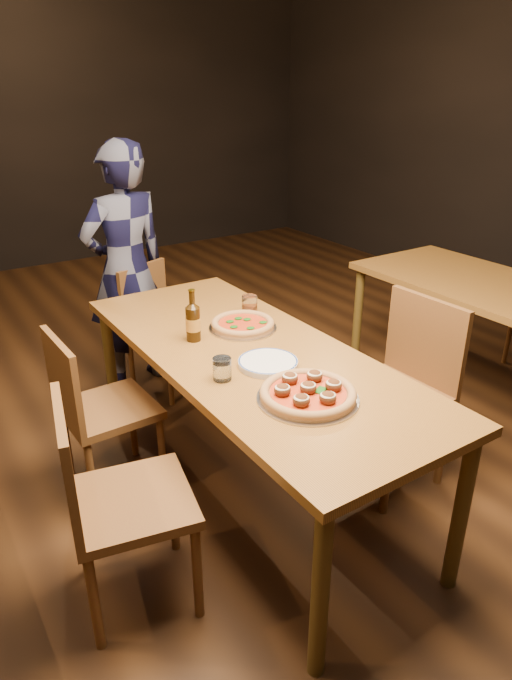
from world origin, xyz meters
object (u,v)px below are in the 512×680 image
chair_main_nw (132,500)px  chair_main_e (391,393)px  table_main (250,365)px  pizza_meatball (308,393)px  pizza_margherita (243,324)px  chair_end (167,328)px  diner (126,269)px  beer_bottle (193,323)px  amber_glass (250,305)px  water_glass (222,369)px  plate_stack (268,363)px  chair_main_sw (109,408)px

chair_main_nw → chair_main_e: chair_main_e is taller
table_main → pizza_meatball: pizza_meatball is taller
table_main → pizza_margherita: bearing=65.0°
chair_end → diner: 0.44m
pizza_meatball → beer_bottle: (-0.11, 0.72, 0.06)m
table_main → chair_end: 1.19m
beer_bottle → amber_glass: 0.41m
chair_main_e → water_glass: 0.91m
pizza_meatball → beer_bottle: 0.73m
pizza_margherita → plate_stack: size_ratio=1.30×
table_main → pizza_meatball: 0.49m
chair_main_sw → pizza_margherita: bearing=-105.8°
chair_end → pizza_margherita: bearing=-112.5°
pizza_margherita → plate_stack: 0.42m
table_main → plate_stack: (-0.02, -0.17, 0.08)m
chair_main_e → table_main: bearing=-117.5°
pizza_meatball → diner: size_ratio=0.25×
chair_main_sw → pizza_meatball: bearing=-152.4°
chair_main_nw → pizza_meatball: size_ratio=2.36×
beer_bottle → diner: size_ratio=0.15×
pizza_margherita → beer_bottle: beer_bottle is taller
chair_main_nw → beer_bottle: bearing=-33.5°
chair_main_nw → plate_stack: (0.69, 0.14, 0.31)m
diner → beer_bottle: bearing=75.6°
chair_end → amber_glass: size_ratio=8.43×
chair_main_e → water_glass: size_ratio=10.33×
table_main → chair_main_e: chair_main_e is taller
pizza_margherita → beer_bottle: bearing=178.9°
chair_end → pizza_margherita: chair_end is taller
chair_end → diner: (-0.15, 0.21, 0.36)m
amber_glass → pizza_margherita: bearing=-132.9°
amber_glass → pizza_meatball: bearing=-108.6°
chair_main_sw → amber_glass: 0.86m
plate_stack → pizza_margherita: bearing=72.6°
chair_main_nw → water_glass: (0.47, 0.14, 0.34)m
pizza_margherita → chair_main_sw: bearing=166.1°
table_main → diner: (-0.04, 1.37, 0.10)m
table_main → chair_main_sw: size_ratio=2.29×
chair_main_sw → amber_glass: bearing=-93.6°
beer_bottle → water_glass: beer_bottle is taller
water_glass → chair_main_sw: bearing=118.5°
chair_end → beer_bottle: (-0.27, -0.92, 0.42)m
plate_stack → diner: 1.54m
chair_end → water_glass: (-0.35, -1.33, 0.38)m
pizza_margherita → pizza_meatball: bearing=-102.5°
chair_main_e → amber_glass: 0.83m
amber_glass → plate_stack: bearing=-115.2°
chair_main_nw → pizza_meatball: (0.66, -0.17, 0.32)m
pizza_meatball → water_glass: 0.37m
plate_stack → diner: (-0.02, 1.54, 0.02)m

